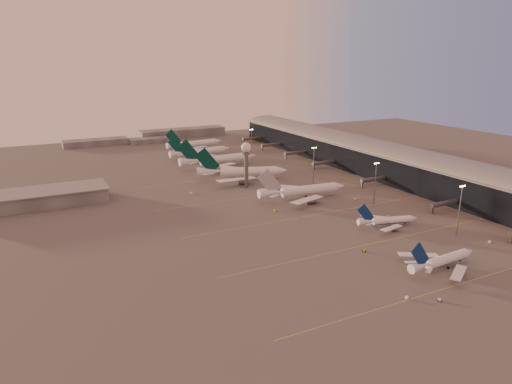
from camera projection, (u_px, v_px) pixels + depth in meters
name	position (u px, v px, depth m)	size (l,w,h in m)	color
ground	(359.00, 258.00, 191.08)	(700.00, 700.00, 0.00)	#514F4F
taxiway_markings	(337.00, 210.00, 252.03)	(180.00, 185.25, 0.02)	gold
terminal	(381.00, 159.00, 329.06)	(57.00, 362.00, 23.04)	black
hangar	(32.00, 199.00, 258.05)	(82.00, 27.00, 8.50)	slate
radar_tower	(246.00, 156.00, 290.20)	(6.40, 6.40, 31.10)	#55575C
mast_a	(460.00, 208.00, 212.26)	(3.60, 0.56, 25.00)	#55575C
mast_b	(375.00, 181.00, 258.10)	(3.60, 0.56, 25.00)	#55575C
mast_c	(314.00, 163.00, 303.08)	(3.60, 0.56, 25.00)	#55575C
mast_d	(251.00, 142.00, 379.36)	(3.60, 0.56, 25.00)	#55575C
distant_horizon	(158.00, 136.00, 469.79)	(165.00, 37.50, 9.00)	slate
narrowbody_near	(443.00, 262.00, 180.80)	(37.47, 29.85, 14.63)	white
narrowbody_mid	(388.00, 222.00, 226.52)	(32.52, 25.66, 12.90)	white
widebody_white	(303.00, 193.00, 272.39)	(57.67, 46.01, 20.30)	white
greentail_a	(243.00, 174.00, 314.52)	(60.61, 48.09, 23.01)	white
greentail_b	(219.00, 161.00, 352.74)	(64.70, 52.26, 23.50)	white
greentail_c	(201.00, 153.00, 384.99)	(56.90, 45.70, 20.71)	white
greentail_d	(195.00, 145.00, 421.68)	(55.85, 44.89, 20.31)	white
gsv_truck_a	(408.00, 296.00, 158.58)	(5.30, 2.12, 2.12)	silver
gsv_tug_near	(440.00, 300.00, 157.08)	(3.27, 3.61, 0.89)	silver
gsv_catering_a	(490.00, 239.00, 206.21)	(5.82, 4.04, 4.38)	silver
gsv_tug_mid	(364.00, 251.00, 197.33)	(3.86, 3.64, 0.95)	gold
gsv_truck_b	(389.00, 216.00, 239.52)	(5.48, 2.22, 2.18)	silver
gsv_truck_c	(276.00, 209.00, 249.48)	(6.04, 3.72, 2.30)	gold
gsv_catering_b	(356.00, 197.00, 269.37)	(5.60, 3.55, 4.26)	silver
gsv_tug_far	(283.00, 191.00, 286.06)	(4.43, 4.27, 1.10)	#55575A
gsv_truck_d	(191.00, 192.00, 282.03)	(2.85, 6.23, 2.43)	silver
gsv_tug_hangar	(264.00, 171.00, 338.59)	(3.97, 2.62, 1.08)	#55575A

